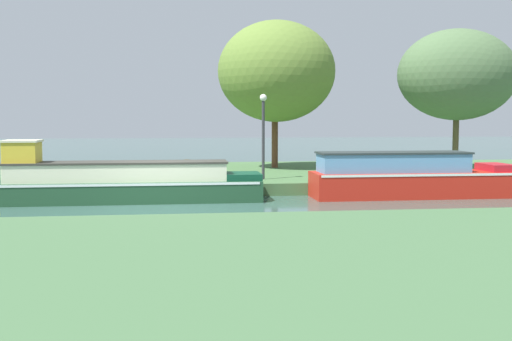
{
  "coord_description": "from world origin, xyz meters",
  "views": [
    {
      "loc": [
        0.43,
        -17.93,
        2.53
      ],
      "look_at": [
        2.88,
        1.2,
        0.9
      ],
      "focal_mm": 44.35,
      "sensor_mm": 36.0,
      "label": 1
    }
  ],
  "objects_px": {
    "forest_barge": "(97,184)",
    "willow_tree_centre": "(458,75)",
    "red_narrowboat": "(408,177)",
    "lamp_post": "(263,126)",
    "willow_tree_left": "(277,71)",
    "mooring_post_near": "(187,171)"
  },
  "relations": [
    {
      "from": "willow_tree_centre",
      "to": "mooring_post_near",
      "type": "bearing_deg",
      "value": -160.85
    },
    {
      "from": "lamp_post",
      "to": "red_narrowboat",
      "type": "bearing_deg",
      "value": -27.86
    },
    {
      "from": "willow_tree_left",
      "to": "lamp_post",
      "type": "height_order",
      "value": "willow_tree_left"
    },
    {
      "from": "willow_tree_centre",
      "to": "mooring_post_near",
      "type": "xyz_separation_m",
      "value": [
        -10.94,
        -3.8,
        -3.45
      ]
    },
    {
      "from": "willow_tree_centre",
      "to": "willow_tree_left",
      "type": "bearing_deg",
      "value": 167.4
    },
    {
      "from": "forest_barge",
      "to": "willow_tree_centre",
      "type": "bearing_deg",
      "value": 21.11
    },
    {
      "from": "red_narrowboat",
      "to": "willow_tree_centre",
      "type": "bearing_deg",
      "value": 52.81
    },
    {
      "from": "lamp_post",
      "to": "willow_tree_centre",
      "type": "bearing_deg",
      "value": 19.69
    },
    {
      "from": "mooring_post_near",
      "to": "willow_tree_left",
      "type": "bearing_deg",
      "value": 54.69
    },
    {
      "from": "lamp_post",
      "to": "mooring_post_near",
      "type": "distance_m",
      "value": 3.11
    },
    {
      "from": "forest_barge",
      "to": "lamp_post",
      "type": "distance_m",
      "value": 6.02
    },
    {
      "from": "forest_barge",
      "to": "willow_tree_centre",
      "type": "distance_m",
      "value": 15.07
    },
    {
      "from": "forest_barge",
      "to": "red_narrowboat",
      "type": "xyz_separation_m",
      "value": [
        9.64,
        0.0,
        0.09
      ]
    },
    {
      "from": "mooring_post_near",
      "to": "forest_barge",
      "type": "bearing_deg",
      "value": -151.46
    },
    {
      "from": "red_narrowboat",
      "to": "lamp_post",
      "type": "bearing_deg",
      "value": 152.14
    },
    {
      "from": "red_narrowboat",
      "to": "willow_tree_centre",
      "type": "distance_m",
      "value": 7.52
    },
    {
      "from": "mooring_post_near",
      "to": "red_narrowboat",
      "type": "bearing_deg",
      "value": -11.87
    },
    {
      "from": "red_narrowboat",
      "to": "willow_tree_left",
      "type": "bearing_deg",
      "value": 114.55
    },
    {
      "from": "willow_tree_left",
      "to": "willow_tree_centre",
      "type": "relative_size",
      "value": 1.08
    },
    {
      "from": "forest_barge",
      "to": "willow_tree_left",
      "type": "height_order",
      "value": "willow_tree_left"
    },
    {
      "from": "willow_tree_left",
      "to": "lamp_post",
      "type": "bearing_deg",
      "value": -104.64
    },
    {
      "from": "forest_barge",
      "to": "willow_tree_left",
      "type": "distance_m",
      "value": 10.21
    }
  ]
}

